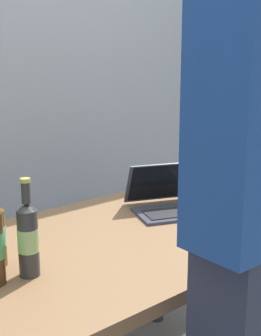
# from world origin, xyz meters

# --- Properties ---
(desk) EXTENTS (1.26, 0.89, 0.74)m
(desk) POSITION_xyz_m (0.00, 0.00, 0.63)
(desk) COLOR olive
(desk) RESTS_ON ground
(laptop) EXTENTS (0.43, 0.41, 0.20)m
(laptop) POSITION_xyz_m (0.36, 0.09, 0.79)
(laptop) COLOR #383D4C
(laptop) RESTS_ON desk
(beer_bottle_brown) EXTENTS (0.06, 0.06, 0.30)m
(beer_bottle_brown) POSITION_xyz_m (-0.42, -0.07, 0.86)
(beer_bottle_brown) COLOR #333333
(beer_bottle_brown) RESTS_ON desk
(back_wall) EXTENTS (6.00, 0.10, 2.60)m
(back_wall) POSITION_xyz_m (0.00, 0.85, 1.30)
(back_wall) COLOR #99A3AD
(back_wall) RESTS_ON ground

